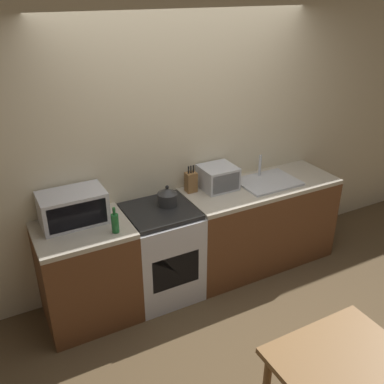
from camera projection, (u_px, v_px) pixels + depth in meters
ground_plane at (249, 335)px, 3.62m from camera, size 16.00×16.00×0.00m
wall_back at (183, 147)px, 4.01m from camera, size 10.00×0.06×2.60m
counter_left_run at (88, 274)px, 3.65m from camera, size 0.77×0.62×0.90m
counter_right_run at (258, 224)px, 4.41m from camera, size 1.58×0.62×0.90m
stove_range at (162, 252)px, 3.95m from camera, size 0.62×0.62×0.90m
kettle at (167, 197)px, 3.79m from camera, size 0.18×0.18×0.19m
microwave at (73, 208)px, 3.48m from camera, size 0.53×0.33×0.27m
bottle at (115, 223)px, 3.37m from camera, size 0.06×0.06×0.22m
knife_block at (191, 182)px, 4.03m from camera, size 0.10×0.09×0.26m
toaster_oven at (218, 177)px, 4.09m from camera, size 0.33×0.31×0.22m
sink_basin at (268, 181)px, 4.24m from camera, size 0.58×0.43×0.24m
dining_table at (352, 382)px, 2.45m from camera, size 0.80×0.78×0.73m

